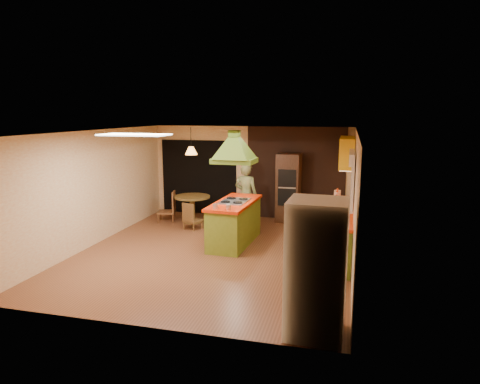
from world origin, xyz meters
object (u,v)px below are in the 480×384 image
(kitchen_island, at_px, (235,222))
(dining_table, at_px, (192,204))
(man, at_px, (246,196))
(refrigerator, at_px, (316,269))
(wall_oven, at_px, (289,188))
(canister_large, at_px, (337,197))

(kitchen_island, distance_m, dining_table, 2.18)
(man, distance_m, refrigerator, 5.29)
(wall_oven, bearing_deg, canister_large, -46.61)
(kitchen_island, relative_size, dining_table, 2.07)
(wall_oven, bearing_deg, dining_table, -160.82)
(kitchen_island, distance_m, man, 1.35)
(man, bearing_deg, dining_table, 3.64)
(man, bearing_deg, kitchen_island, 103.91)
(kitchen_island, height_order, dining_table, kitchen_island)
(refrigerator, xyz_separation_m, wall_oven, (-1.17, 5.81, 0.00))
(kitchen_island, distance_m, wall_oven, 2.45)
(refrigerator, relative_size, dining_table, 1.92)
(kitchen_island, bearing_deg, man, 95.20)
(man, relative_size, dining_table, 1.76)
(refrigerator, distance_m, canister_large, 4.31)
(man, relative_size, canister_large, 8.23)
(refrigerator, xyz_separation_m, dining_table, (-3.61, 5.07, -0.41))
(canister_large, bearing_deg, dining_table, 168.45)
(refrigerator, height_order, canister_large, refrigerator)
(kitchen_island, height_order, refrigerator, refrigerator)
(dining_table, height_order, canister_large, canister_large)
(man, bearing_deg, canister_large, 177.85)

